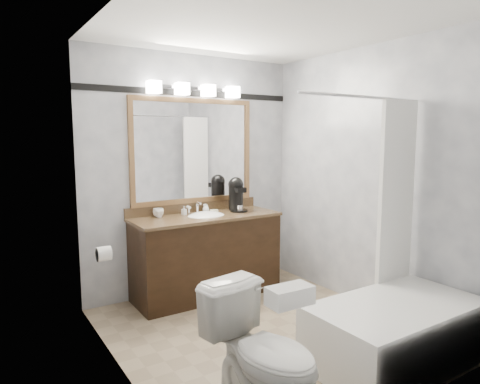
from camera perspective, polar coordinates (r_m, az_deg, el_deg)
name	(u,v)px	position (r m, az deg, el deg)	size (l,w,h in m)	color
room	(265,186)	(3.49, 3.30, 0.77)	(2.42, 2.62, 2.52)	gray
vanity	(206,254)	(4.50, -4.50, -8.23)	(1.53, 0.58, 0.97)	black
mirror	(194,151)	(4.57, -6.22, 5.45)	(1.40, 0.04, 1.10)	#966C43
vanity_light_bar	(195,89)	(4.54, -6.01, 13.44)	(1.02, 0.14, 0.12)	silver
accent_stripe	(192,93)	(4.60, -6.39, 12.94)	(2.40, 0.01, 0.06)	black
bathtub	(396,324)	(3.50, 20.06, -16.16)	(1.30, 0.75, 1.96)	white
tp_roll	(104,254)	(3.71, -17.72, -7.84)	(0.12, 0.12, 0.11)	white
toilet	(263,354)	(2.69, 3.09, -20.73)	(0.43, 0.75, 0.77)	white
tissue_box	(290,296)	(2.34, 6.66, -13.55)	(0.24, 0.13, 0.10)	white
coffee_maker	(236,194)	(4.63, -0.50, -0.21)	(0.19, 0.24, 0.37)	black
cup_left	(158,213)	(4.38, -10.84, -2.71)	(0.11, 0.11, 0.08)	white
cup_right	(159,214)	(4.35, -10.70, -2.90)	(0.08, 0.08, 0.07)	white
soap_bottle_a	(184,211)	(4.44, -7.47, -2.47)	(0.04, 0.04, 0.09)	white
soap_bottle_b	(206,208)	(4.57, -4.58, -2.15)	(0.07, 0.07, 0.09)	white
soap_bar	(214,211)	(4.58, -3.48, -2.54)	(0.08, 0.05, 0.03)	#E8EAC1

